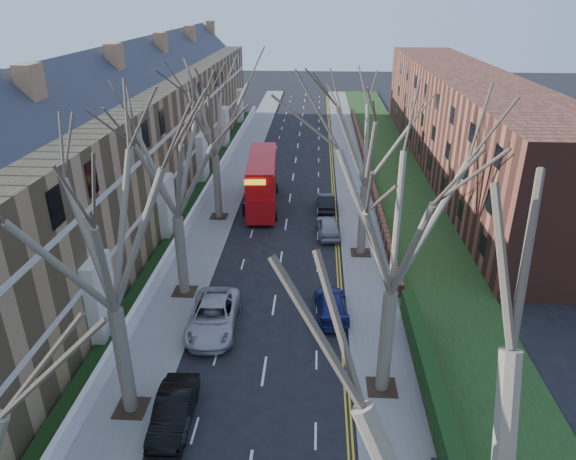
# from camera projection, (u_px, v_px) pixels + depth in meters

# --- Properties ---
(pavement_left) EXTENTS (3.00, 102.00, 0.12)m
(pavement_left) POSITION_uv_depth(u_px,v_px,m) (235.00, 175.00, 53.07)
(pavement_left) COLOR slate
(pavement_left) RESTS_ON ground
(pavement_right) EXTENTS (3.00, 102.00, 0.12)m
(pavement_right) POSITION_uv_depth(u_px,v_px,m) (352.00, 177.00, 52.44)
(pavement_right) COLOR slate
(pavement_right) RESTS_ON ground
(terrace_left) EXTENTS (9.70, 78.00, 13.60)m
(terrace_left) POSITION_uv_depth(u_px,v_px,m) (130.00, 143.00, 43.92)
(terrace_left) COLOR #9A7E4E
(terrace_left) RESTS_ON ground
(flats_right) EXTENTS (13.97, 54.00, 10.00)m
(flats_right) POSITION_uv_depth(u_px,v_px,m) (462.00, 122.00, 53.41)
(flats_right) COLOR brown
(flats_right) RESTS_ON ground
(front_wall_left) EXTENTS (0.30, 78.00, 1.00)m
(front_wall_left) POSITION_uv_depth(u_px,v_px,m) (203.00, 198.00, 45.66)
(front_wall_left) COLOR white
(front_wall_left) RESTS_ON ground
(grass_verge_right) EXTENTS (6.00, 102.00, 0.06)m
(grass_verge_right) POSITION_uv_depth(u_px,v_px,m) (396.00, 177.00, 52.17)
(grass_verge_right) COLOR #1A3513
(grass_verge_right) RESTS_ON ground
(tree_left_mid) EXTENTS (10.50, 10.50, 14.71)m
(tree_left_mid) POSITION_uv_depth(u_px,v_px,m) (99.00, 216.00, 19.15)
(tree_left_mid) COLOR brown
(tree_left_mid) RESTS_ON ground
(tree_left_far) EXTENTS (10.15, 10.15, 14.22)m
(tree_left_far) POSITION_uv_depth(u_px,v_px,m) (171.00, 150.00, 28.35)
(tree_left_far) COLOR brown
(tree_left_far) RESTS_ON ground
(tree_left_dist) EXTENTS (10.50, 10.50, 14.71)m
(tree_left_dist) POSITION_uv_depth(u_px,v_px,m) (212.00, 103.00, 39.11)
(tree_left_dist) COLOR brown
(tree_left_dist) RESTS_ON ground
(tree_right_mid) EXTENTS (10.50, 10.50, 14.71)m
(tree_right_mid) POSITION_uv_depth(u_px,v_px,m) (400.00, 202.00, 20.37)
(tree_right_mid) COLOR brown
(tree_right_mid) RESTS_ON ground
(tree_right_far) EXTENTS (10.15, 10.15, 14.22)m
(tree_right_far) POSITION_uv_depth(u_px,v_px,m) (369.00, 127.00, 33.20)
(tree_right_far) COLOR brown
(tree_right_far) RESTS_ON ground
(double_decker_bus) EXTENTS (3.15, 10.46, 4.34)m
(double_decker_bus) POSITION_uv_depth(u_px,v_px,m) (262.00, 183.00, 44.79)
(double_decker_bus) COLOR #B70D0F
(double_decker_bus) RESTS_ON ground
(car_left_mid) EXTENTS (1.63, 4.34, 1.42)m
(car_left_mid) POSITION_uv_depth(u_px,v_px,m) (174.00, 411.00, 22.15)
(car_left_mid) COLOR black
(car_left_mid) RESTS_ON ground
(car_left_far) EXTENTS (2.82, 5.72, 1.56)m
(car_left_far) POSITION_uv_depth(u_px,v_px,m) (213.00, 316.00, 28.52)
(car_left_far) COLOR #AEAFB4
(car_left_far) RESTS_ON ground
(car_right_near) EXTENTS (2.13, 4.55, 1.28)m
(car_right_near) POSITION_uv_depth(u_px,v_px,m) (331.00, 305.00, 29.86)
(car_right_near) COLOR navy
(car_right_near) RESTS_ON ground
(car_right_mid) EXTENTS (2.05, 4.34, 1.44)m
(car_right_mid) POSITION_uv_depth(u_px,v_px,m) (328.00, 226.00, 39.77)
(car_right_mid) COLOR #95979E
(car_right_mid) RESTS_ON ground
(car_right_far) EXTENTS (1.51, 4.14, 1.36)m
(car_right_far) POSITION_uv_depth(u_px,v_px,m) (326.00, 202.00, 44.58)
(car_right_far) COLOR black
(car_right_far) RESTS_ON ground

